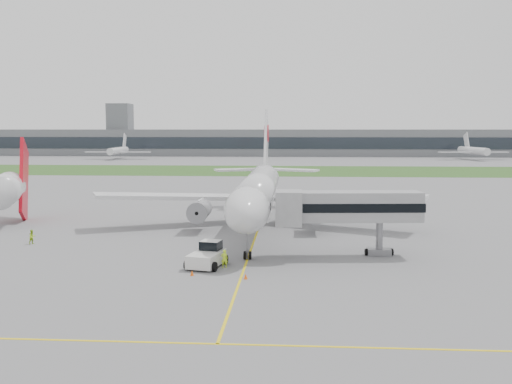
# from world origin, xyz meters

# --- Properties ---
(ground) EXTENTS (600.00, 600.00, 0.00)m
(ground) POSITION_xyz_m (0.00, 0.00, 0.00)
(ground) COLOR gray
(ground) RESTS_ON ground
(apron_markings) EXTENTS (70.00, 70.00, 0.04)m
(apron_markings) POSITION_xyz_m (0.00, -5.00, 0.00)
(apron_markings) COLOR yellow
(apron_markings) RESTS_ON ground
(grass_strip) EXTENTS (600.00, 50.00, 0.02)m
(grass_strip) POSITION_xyz_m (0.00, 120.00, 0.01)
(grass_strip) COLOR #37531F
(grass_strip) RESTS_ON ground
(terminal_building) EXTENTS (320.00, 22.30, 14.00)m
(terminal_building) POSITION_xyz_m (0.00, 229.87, 7.00)
(terminal_building) COLOR slate
(terminal_building) RESTS_ON ground
(control_tower) EXTENTS (12.00, 12.00, 56.00)m
(control_tower) POSITION_xyz_m (-90.00, 232.00, 0.00)
(control_tower) COLOR slate
(control_tower) RESTS_ON ground
(airliner) EXTENTS (48.13, 53.95, 17.88)m
(airliner) POSITION_xyz_m (0.00, 4.87, 5.66)
(airliner) COLOR silver
(airliner) RESTS_ON ground
(pushback_tug) EXTENTS (4.23, 5.45, 2.54)m
(pushback_tug) POSITION_xyz_m (-3.92, -18.38, 1.17)
(pushback_tug) COLOR silver
(pushback_tug) RESTS_ON ground
(jet_bridge) EXTENTS (16.38, 5.96, 7.59)m
(jet_bridge) POSITION_xyz_m (10.58, -13.08, 5.62)
(jet_bridge) COLOR gray
(jet_bridge) RESTS_ON ground
(safety_cone_left) EXTENTS (0.37, 0.37, 0.51)m
(safety_cone_left) POSITION_xyz_m (-4.87, -22.38, 0.26)
(safety_cone_left) COLOR #F3560C
(safety_cone_left) RESTS_ON ground
(safety_cone_right) EXTENTS (0.39, 0.39, 0.53)m
(safety_cone_right) POSITION_xyz_m (0.50, -23.34, 0.27)
(safety_cone_right) COLOR #F3560C
(safety_cone_right) RESTS_ON ground
(ground_crew_near) EXTENTS (0.80, 0.62, 1.93)m
(ground_crew_near) POSITION_xyz_m (-2.08, -19.04, 0.96)
(ground_crew_near) COLOR #D0FF2A
(ground_crew_near) RESTS_ON ground
(ground_crew_far) EXTENTS (1.07, 1.12, 1.82)m
(ground_crew_far) POSITION_xyz_m (-27.53, -8.45, 0.91)
(ground_crew_far) COLOR #ADDA24
(ground_crew_far) RESTS_ON ground
(neighbor_aircraft) EXTENTS (7.77, 17.07, 13.80)m
(neighbor_aircraft) POSITION_xyz_m (-37.64, 5.43, 5.47)
(neighbor_aircraft) COLOR red
(neighbor_aircraft) RESTS_ON ground
(distant_aircraft_left) EXTENTS (31.77, 28.28, 11.77)m
(distant_aircraft_left) POSITION_xyz_m (-77.95, 188.41, 0.00)
(distant_aircraft_left) COLOR silver
(distant_aircraft_left) RESTS_ON ground
(distant_aircraft_right) EXTENTS (35.29, 31.98, 12.29)m
(distant_aircraft_right) POSITION_xyz_m (88.28, 194.23, 0.00)
(distant_aircraft_right) COLOR silver
(distant_aircraft_right) RESTS_ON ground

